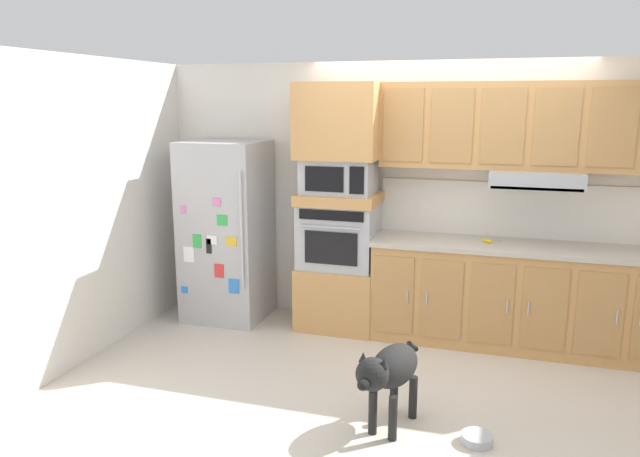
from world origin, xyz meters
name	(u,v)px	position (x,y,z in m)	size (l,w,h in m)	color
ground_plane	(423,369)	(0.00, 0.00, 0.00)	(9.60, 9.60, 0.00)	beige
back_kitchen_wall	(443,197)	(0.00, 1.11, 1.25)	(6.20, 0.12, 2.50)	silver
side_panel_left	(117,201)	(-2.80, 0.00, 1.25)	(0.12, 7.10, 2.50)	silver
refrigerator	(227,231)	(-2.05, 0.68, 0.88)	(0.76, 0.73, 1.76)	#ADADB2
oven_base_cabinet	(339,295)	(-0.92, 0.75, 0.30)	(0.74, 0.62, 0.60)	tan
built_in_oven	(339,235)	(-0.92, 0.75, 0.90)	(0.70, 0.62, 0.60)	#A8AAAF
appliance_mid_shelf	(340,198)	(-0.92, 0.75, 1.25)	(0.74, 0.62, 0.10)	tan
microwave	(340,176)	(-0.92, 0.75, 1.46)	(0.64, 0.54, 0.32)	#A8AAAF
appliance_upper_cabinet	(340,121)	(-0.92, 0.75, 1.96)	(0.74, 0.62, 0.68)	tan
lower_cabinet_run	(542,300)	(0.92, 0.75, 0.44)	(2.93, 0.63, 0.88)	tan
countertop_slab	(546,249)	(0.92, 0.75, 0.90)	(2.97, 0.64, 0.04)	#BCB2A3
backsplash_panel	(547,212)	(0.92, 1.04, 1.17)	(2.97, 0.02, 0.50)	white
upper_cabinet_with_hood	(554,130)	(0.91, 0.87, 1.90)	(2.93, 0.48, 0.88)	tan
screwdriver	(488,241)	(0.43, 0.76, 0.93)	(0.17, 0.17, 0.03)	yellow
dog	(390,371)	(-0.10, -0.99, 0.42)	(0.37, 0.85, 0.63)	black
dog_food_bowl	(477,438)	(0.46, -0.98, 0.03)	(0.20, 0.20, 0.06)	#B2B7BC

